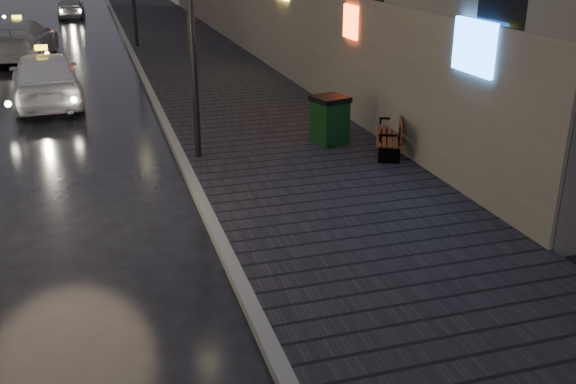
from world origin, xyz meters
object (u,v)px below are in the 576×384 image
at_px(bench, 392,135).
at_px(car_far, 71,7).
at_px(taxi_mid, 20,40).
at_px(trash_bin, 330,119).
at_px(taxi_near, 45,78).

relative_size(bench, car_far, 0.45).
distance_m(taxi_mid, car_far, 14.72).
relative_size(bench, trash_bin, 1.55).
bearing_deg(taxi_near, car_far, -96.00).
xyz_separation_m(taxi_near, taxi_mid, (-1.30, 8.26, 0.01)).
height_order(bench, trash_bin, trash_bin).
bearing_deg(car_far, taxi_mid, 84.75).
bearing_deg(taxi_near, bench, 129.52).
bearing_deg(bench, taxi_near, 159.34).
distance_m(taxi_near, car_far, 22.88).
distance_m(trash_bin, car_far, 29.87).
relative_size(bench, taxi_near, 0.37).
relative_size(bench, taxi_mid, 0.31).
height_order(trash_bin, taxi_mid, taxi_mid).
bearing_deg(taxi_near, taxi_mid, -85.87).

